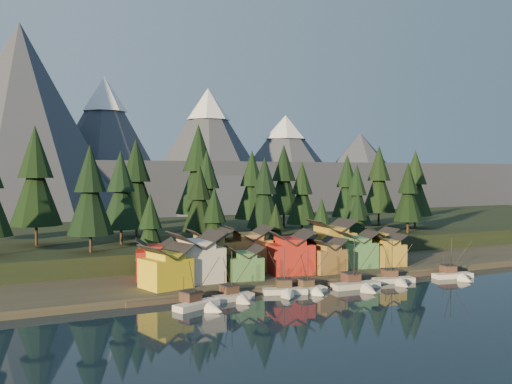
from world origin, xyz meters
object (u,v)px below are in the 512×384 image
boat_6 (456,270)px  house_back_0 (155,258)px  boat_2 (286,285)px  house_front_0 (166,265)px  boat_4 (359,279)px  boat_5 (395,275)px  boat_3 (311,283)px  house_back_1 (209,250)px  boat_1 (236,290)px  house_front_1 (196,256)px  boat_0 (201,298)px

boat_6 → house_back_0: (-64.78, 24.19, 4.13)m
boat_2 → house_front_0: size_ratio=1.03×
boat_4 → boat_6: (27.38, -0.41, -0.16)m
boat_6 → boat_5: bearing=-176.5°
boat_3 → house_back_1: house_back_1 is taller
boat_1 → boat_5: 39.07m
boat_2 → house_front_0: (-21.69, 10.82, 4.02)m
house_front_1 → house_back_0: bearing=131.7°
house_front_1 → house_back_1: (6.27, 8.13, -0.24)m
boat_1 → house_back_1: 23.35m
boat_2 → boat_3: boat_2 is taller
boat_2 → house_back_1: size_ratio=1.05×
boat_1 → boat_4: boat_4 is taller
boat_3 → boat_4: 11.13m
boat_5 → house_front_0: house_front_0 is taller
boat_6 → boat_1: bearing=-171.8°
boat_2 → house_front_1: 20.50m
boat_4 → house_back_1: (-24.35, 24.43, 4.73)m
house_back_0 → house_back_1: house_back_1 is taller
boat_3 → house_front_0: house_front_0 is taller
boat_5 → house_back_0: house_back_0 is taller
boat_0 → house_back_0: bearing=70.9°
boat_0 → boat_3: bearing=-15.6°
house_front_1 → house_back_1: bearing=51.8°
boat_4 → boat_3: bearing=177.6°
boat_6 → house_front_1: house_front_1 is taller
boat_3 → boat_4: (11.06, -1.30, 0.10)m
house_front_1 → boat_3: bearing=-38.0°
boat_6 → house_back_0: 69.27m
boat_0 → boat_2: (19.74, 3.55, -0.08)m
boat_2 → boat_6: boat_2 is taller
house_back_0 → house_back_1: bearing=17.4°
boat_0 → boat_5: boat_0 is taller
boat_2 → house_front_0: 24.57m
boat_2 → house_front_1: size_ratio=1.01×
boat_6 → house_back_1: size_ratio=1.06×
house_front_0 → house_front_1: (7.66, 3.25, 1.02)m
boat_3 → boat_5: boat_5 is taller
boat_1 → boat_6: bearing=-9.9°
boat_0 → boat_5: (47.54, 2.90, -0.20)m
house_front_0 → house_back_0: 10.76m
boat_1 → house_back_0: house_back_0 is taller
boat_0 → house_back_0: 25.43m
boat_1 → boat_5: bearing=-7.9°
boat_4 → house_back_0: (-37.40, 23.77, 3.97)m
boat_5 → house_front_0: size_ratio=1.04×
boat_5 → boat_6: (16.17, -2.00, 0.04)m
boat_5 → house_back_0: bearing=169.2°
boat_3 → boat_6: boat_6 is taller
boat_3 → house_back_0: size_ratio=1.03×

